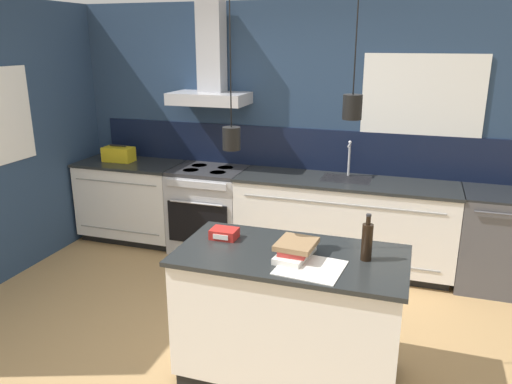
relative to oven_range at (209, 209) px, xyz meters
name	(u,v)px	position (x,y,z in m)	size (l,w,h in m)	color
ground_plane	(226,346)	(0.84, -1.69, -0.46)	(16.00, 16.00, 0.00)	tan
wall_back	(289,126)	(0.79, 0.31, 0.90)	(5.60, 2.34, 2.60)	navy
wall_left	(12,140)	(-1.59, -0.99, 0.85)	(0.08, 3.80, 2.60)	navy
counter_run_left	(133,200)	(-0.95, 0.01, 0.01)	(1.15, 0.64, 0.91)	black
counter_run_sink	(343,223)	(1.45, 0.01, 0.01)	(2.15, 0.64, 1.27)	black
oven_range	(209,209)	(0.00, 0.00, 0.00)	(0.77, 0.66, 0.91)	#B5B5BA
dishwasher	(493,240)	(2.83, 0.00, 0.00)	(0.62, 0.65, 0.91)	#4C4C51
kitchen_island	(289,315)	(1.38, -1.86, 0.00)	(1.47, 0.76, 0.91)	black
bottle_on_island	(367,241)	(1.84, -1.80, 0.58)	(0.07, 0.07, 0.30)	black
book_stack	(296,249)	(1.42, -1.90, 0.51)	(0.25, 0.35, 0.10)	silver
red_supply_box	(224,234)	(0.88, -1.75, 0.49)	(0.18, 0.14, 0.07)	red
paper_pile	(310,268)	(1.54, -2.03, 0.46)	(0.41, 0.39, 0.01)	silver
yellow_toolbox	(119,154)	(-1.09, 0.00, 0.54)	(0.34, 0.18, 0.19)	gold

